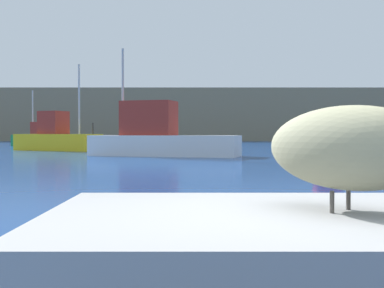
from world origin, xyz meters
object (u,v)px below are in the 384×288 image
fishing_boat_teal (378,135)px  mooring_buoy (329,163)px  fishing_boat_white (160,137)px  fishing_boat_yellow (58,138)px  fishing_boat_green (52,138)px  pelican (351,147)px

fishing_boat_teal → mooring_buoy: size_ratio=8.22×
fishing_boat_white → fishing_boat_yellow: fishing_boat_yellow is taller
fishing_boat_white → mooring_buoy: 12.64m
fishing_boat_teal → fishing_boat_green: bearing=162.9°
fishing_boat_white → fishing_boat_teal: 26.87m
pelican → fishing_boat_green: (-13.27, 38.61, -0.34)m
fishing_boat_white → fishing_boat_teal: bearing=-116.5°
pelican → fishing_boat_green: size_ratio=0.17×
fishing_boat_green → fishing_boat_teal: size_ratio=1.17×
fishing_boat_teal → mooring_buoy: 34.00m
pelican → fishing_boat_teal: 43.13m
pelican → fishing_boat_yellow: fishing_boat_yellow is taller
fishing_boat_teal → fishing_boat_yellow: (-25.32, -12.39, -0.12)m
fishing_boat_green → pelican: bearing=135.1°
fishing_boat_white → fishing_boat_yellow: size_ratio=1.25×
fishing_boat_white → pelican: bearing=113.6°
fishing_boat_green → mooring_buoy: 33.58m
fishing_boat_green → fishing_boat_yellow: bearing=134.4°
fishing_boat_teal → pelican: bearing=-131.5°
mooring_buoy → fishing_boat_teal: bearing=67.1°
fishing_boat_green → mooring_buoy: (15.64, -29.72, -0.31)m
fishing_boat_green → fishing_boat_teal: (28.88, 1.60, 0.22)m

